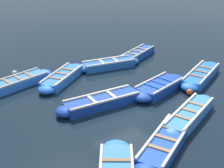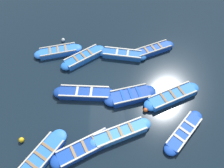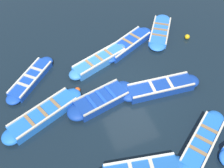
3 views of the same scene
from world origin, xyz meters
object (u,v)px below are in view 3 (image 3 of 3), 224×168
Objects in this scene: boat_mid_row at (31,79)px; boat_end_of_row at (161,88)px; boat_alongside at (44,115)px; buoy_orange_near at (78,90)px; boat_stern_in at (160,32)px; boat_outer_left at (99,61)px; boat_outer_right at (101,100)px; boat_tucked at (128,44)px; buoy_yellow_far at (187,37)px; boat_drifting at (203,142)px.

boat_end_of_row is at bearing 153.56° from boat_mid_row.
boat_alongside is 1.96m from buoy_orange_near.
boat_outer_left is (4.14, 1.15, 0.05)m from boat_stern_in.
boat_alongside is at bearing -2.79° from boat_outer_right.
boat_mid_row is at bearing -0.41° from boat_outer_left.
boat_tucked is 13.21× the size of buoy_yellow_far.
boat_end_of_row is 1.02× the size of boat_alongside.
buoy_orange_near is 0.96× the size of buoy_yellow_far.
boat_drifting is 6.81m from buoy_yellow_far.
boat_drifting is 1.14× the size of boat_mid_row.
boat_mid_row is 0.85× the size of boat_outer_right.
boat_drifting is at bearing 75.30° from boat_stern_in.
buoy_yellow_far reaches higher than buoy_orange_near.
buoy_orange_near is (-1.75, -0.89, -0.06)m from boat_alongside.
buoy_orange_near is at bearing 42.52° from boat_outer_left.
boat_tucked is 4.19m from boat_outer_right.
boat_tucked is 3.49m from buoy_yellow_far.
boat_stern_in is at bearing -154.93° from boat_alongside.
boat_drifting is at bearing 134.42° from boat_mid_row.
boat_mid_row is 10.38× the size of buoy_yellow_far.
boat_drifting reaches higher than boat_stern_in.
boat_outer_left is 1.07× the size of boat_outer_right.
boat_tucked is at bearing -86.78° from boat_drifting.
boat_mid_row is 2.43m from buoy_orange_near.
boat_tucked is at bearing 10.12° from boat_stern_in.
boat_drifting is 3.14m from boat_end_of_row.
boat_drifting is 0.99× the size of boat_stern_in.
buoy_yellow_far is (-8.69, -2.52, -0.05)m from boat_alongside.
boat_outer_left is at bearing -68.80° from boat_drifting.
boat_alongside is 9.05m from buoy_yellow_far.
boat_end_of_row reaches higher than boat_drifting.
boat_outer_right reaches higher than boat_outer_left.
boat_mid_row is 3.52m from boat_outer_left.
boat_outer_right is 1.31m from buoy_orange_near.
buoy_orange_near is at bearing -19.53° from boat_end_of_row.
boat_stern_in is 6.29m from buoy_orange_near.
buoy_yellow_far is (-5.36, -0.18, -0.06)m from boat_outer_left.
boat_end_of_row is at bearing 174.15° from boat_outer_right.
boat_outer_left is at bearing -107.17° from boat_outer_right.
boat_alongside reaches higher than boat_drifting.
boat_outer_left is 0.99× the size of boat_tucked.
boat_mid_row is (5.60, -2.78, -0.05)m from boat_end_of_row.
boat_outer_right is 12.77× the size of buoy_orange_near.
buoy_orange_near is 7.14m from buoy_yellow_far.
buoy_orange_near is (3.87, -4.44, -0.06)m from boat_drifting.
boat_tucked reaches higher than buoy_yellow_far.
boat_stern_in is (-2.05, -3.91, -0.05)m from boat_end_of_row.
boat_end_of_row is 1.14× the size of boat_outer_right.
boat_end_of_row is at bearing 62.30° from boat_stern_in.
boat_drifting is 0.97× the size of boat_outer_right.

